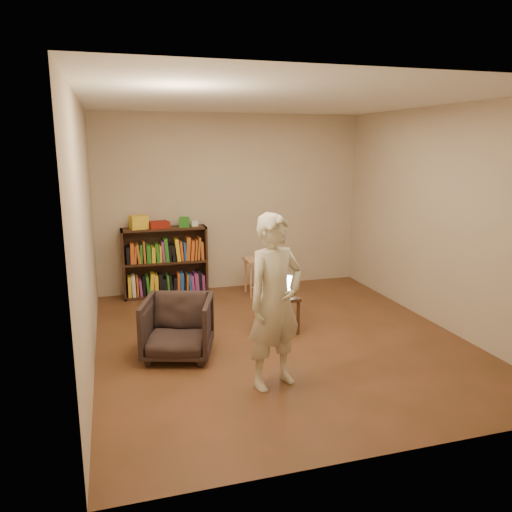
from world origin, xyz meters
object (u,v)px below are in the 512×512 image
object	(u,v)px
side_table	(278,301)
laptop	(280,290)
stool	(258,265)
person	(275,302)
armchair	(178,327)
bookshelf	(165,266)

from	to	relation	value
side_table	laptop	distance (m)	0.13
stool	side_table	xyz separation A→B (m)	(-0.20, -1.49, -0.07)
stool	laptop	bearing A→B (deg)	-96.67
stool	side_table	world-z (taller)	stool
stool	person	size ratio (longest dim) A/B	0.34
armchair	person	xyz separation A→B (m)	(0.76, -0.87, 0.47)
person	armchair	bearing A→B (deg)	111.44
bookshelf	person	bearing A→B (deg)	-78.43
stool	person	world-z (taller)	person
bookshelf	person	distance (m)	3.19
armchair	laptop	size ratio (longest dim) A/B	1.54
bookshelf	laptop	world-z (taller)	bookshelf
laptop	armchair	bearing A→B (deg)	-111.16
bookshelf	person	world-z (taller)	person
laptop	person	xyz separation A→B (m)	(-0.49, -1.30, 0.30)
stool	laptop	xyz separation A→B (m)	(-0.17, -1.47, 0.06)
bookshelf	person	size ratio (longest dim) A/B	0.76
armchair	person	world-z (taller)	person
bookshelf	armchair	world-z (taller)	bookshelf
laptop	person	bearing A→B (deg)	-60.80
armchair	bookshelf	bearing A→B (deg)	104.05
laptop	side_table	bearing A→B (deg)	-94.21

